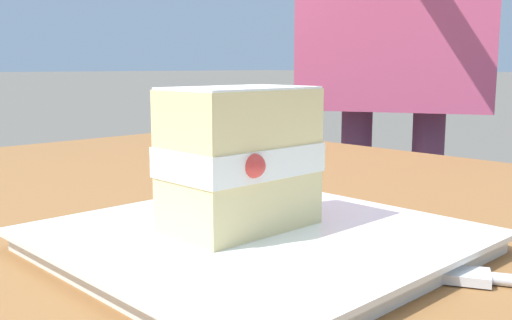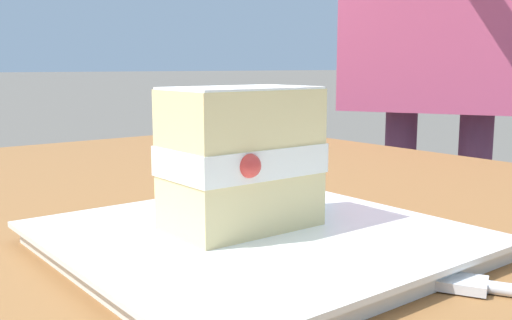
% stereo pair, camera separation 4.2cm
% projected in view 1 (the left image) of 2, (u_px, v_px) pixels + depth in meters
% --- Properties ---
extents(dessert_plate, '(0.27, 0.27, 0.02)m').
position_uv_depth(dessert_plate, '(256.00, 241.00, 0.43)').
color(dessert_plate, white).
rests_on(dessert_plate, patio_table).
extents(cake_slice, '(0.11, 0.08, 0.10)m').
position_uv_depth(cake_slice, '(240.00, 158.00, 0.43)').
color(cake_slice, '#EAD18C').
rests_on(cake_slice, dessert_plate).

